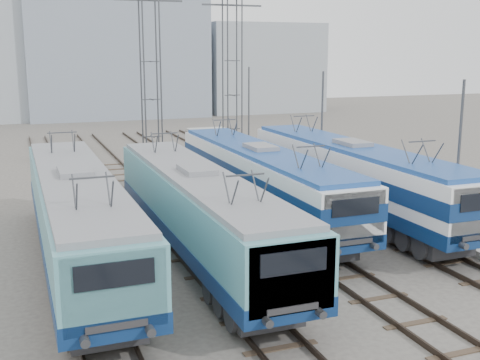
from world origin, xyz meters
name	(u,v)px	position (x,y,z in m)	size (l,w,h in m)	color
ground	(292,286)	(0.00, 0.00, 0.00)	(160.00, 160.00, 0.00)	#514C47
platform	(400,205)	(10.20, 8.00, 0.15)	(4.00, 70.00, 0.30)	#9E9E99
locomotive_far_left	(78,212)	(-6.75, 4.51, 2.22)	(2.82, 17.82, 3.35)	navy
locomotive_center_left	(199,208)	(-2.25, 3.73, 2.16)	(2.74, 17.30, 3.26)	navy
locomotive_center_right	(262,177)	(2.25, 8.16, 2.22)	(2.74, 17.34, 3.26)	navy
locomotive_far_right	(353,173)	(6.75, 7.22, 2.28)	(2.82, 17.84, 3.35)	navy
catenary_tower_west	(151,75)	(0.00, 22.00, 6.64)	(4.50, 1.20, 12.00)	#3F4247
catenary_tower_east	(232,73)	(6.50, 24.00, 6.64)	(4.50, 1.20, 12.00)	#3F4247
mast_front	(458,164)	(8.60, 2.00, 3.50)	(0.12, 0.12, 7.00)	#3F4247
mast_mid	(322,130)	(8.60, 14.00, 3.50)	(0.12, 0.12, 7.00)	#3F4247
mast_rear	(249,112)	(8.60, 26.00, 3.50)	(0.12, 0.12, 7.00)	#3F4247
building_center	(114,45)	(4.00, 62.00, 9.00)	(22.00, 14.00, 18.00)	gray
building_east	(257,68)	(24.00, 62.00, 6.00)	(16.00, 12.00, 12.00)	#919AA2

